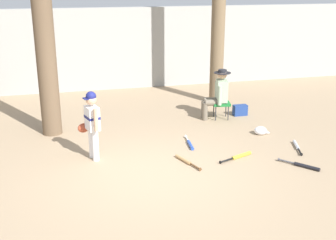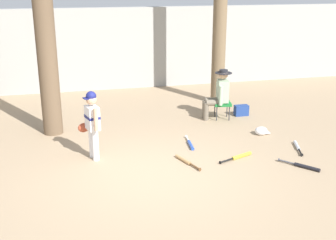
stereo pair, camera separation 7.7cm
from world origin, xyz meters
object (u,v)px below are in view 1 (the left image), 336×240
Objects in this scene: seated_spectator at (217,93)px; batting_helmet_white at (261,131)px; young_ballplayer at (92,121)px; handbag_beside_stool at (240,110)px; bat_blue_youth at (190,144)px; folding_stool at (221,104)px; bat_aluminum_silver at (297,146)px; bat_black_composite at (304,166)px; bat_wood_tan at (185,161)px; bat_yellow_trainer at (239,156)px.

batting_helmet_white is (0.53, -1.28, -0.56)m from seated_spectator.
young_ballplayer is 4.22m from handbag_beside_stool.
handbag_beside_stool reaches higher than bat_blue_youth.
seated_spectator is 2.01m from bat_blue_youth.
young_ballplayer reaches higher than batting_helmet_white.
young_ballplayer is 1.09× the size of seated_spectator.
folding_stool is 0.29m from seated_spectator.
bat_aluminum_silver is 1.06× the size of bat_black_composite.
batting_helmet_white is (0.43, -1.26, -0.28)m from folding_stool.
bat_aluminum_silver is 0.97m from bat_black_composite.
seated_spectator is 3.17m from bat_black_composite.
batting_helmet_white is at bearing -94.99° from handbag_beside_stool.
folding_stool reaches higher than bat_wood_tan.
batting_helmet_white is at bearing -70.99° from folding_stool.
handbag_beside_stool is 2.71m from bat_yellow_trainer.
bat_aluminum_silver is at bearing 8.21° from bat_yellow_trainer.
bat_blue_youth is (1.95, 0.18, -0.71)m from young_ballplayer.
bat_black_composite is (0.50, -3.07, -0.61)m from seated_spectator.
batting_helmet_white reaches higher than bat_blue_youth.
bat_aluminum_silver is 0.97m from batting_helmet_white.
batting_helmet_white is at bearing -67.47° from seated_spectator.
young_ballplayer is 3.92m from bat_black_composite.
seated_spectator is at bearing -171.03° from handbag_beside_stool.
bat_black_composite is at bearing -42.94° from bat_blue_youth.
batting_helmet_white reaches higher than bat_yellow_trainer.
seated_spectator is at bearing 168.82° from folding_stool.
bat_yellow_trainer is 2.32× the size of batting_helmet_white.
bat_aluminum_silver is (2.38, 0.13, 0.00)m from bat_wood_tan.
bat_black_composite is 2.00× the size of batting_helmet_white.
handbag_beside_stool is 3.18m from bat_black_composite.
bat_wood_tan is (-1.59, -2.29, -0.33)m from folding_stool.
seated_spectator is 0.83m from handbag_beside_stool.
bat_yellow_trainer is at bearing -3.29° from bat_wood_tan.
bat_black_composite is 1.79m from batting_helmet_white.
folding_stool is 2.44m from bat_yellow_trainer.
bat_blue_youth is (-1.81, -1.63, -0.10)m from handbag_beside_stool.
folding_stool is at bearing -11.18° from seated_spectator.
young_ballplayer reaches higher than bat_yellow_trainer.
bat_yellow_trainer is 1.03× the size of bat_blue_youth.
seated_spectator is 3.70× the size of batting_helmet_white.
bat_yellow_trainer is at bearing -113.83° from handbag_beside_stool.
batting_helmet_white is at bearing 27.06° from bat_wood_tan.
handbag_beside_stool is 1.05× the size of batting_helmet_white.
folding_stool is (3.20, 1.69, -0.38)m from young_ballplayer.
bat_aluminum_silver is 0.94× the size of bat_blue_youth.
young_ballplayer is 3.64m from folding_stool.
folding_stool is at bearing 50.36° from bat_blue_youth.
seated_spectator is at bearing 112.53° from batting_helmet_white.
bat_wood_tan is 1.06× the size of bat_aluminum_silver.
bat_black_composite is at bearing -113.40° from bat_aluminum_silver.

